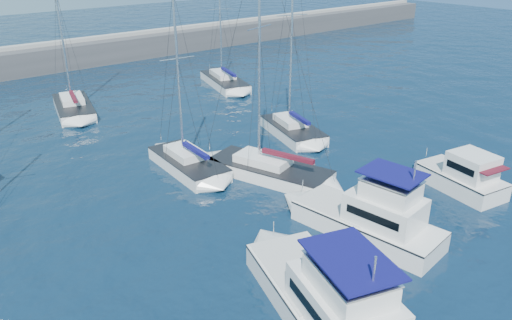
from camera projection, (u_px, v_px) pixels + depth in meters
ground at (329, 253)px, 26.70m from camera, size 220.00×220.00×0.00m
breakwater at (25, 64)px, 62.93m from camera, size 160.00×6.00×4.45m
motor_yacht_port_inner at (333, 308)px, 21.05m from camera, size 6.56×11.06×4.69m
motor_yacht_stbd_inner at (373, 219)px, 27.73m from camera, size 4.19×8.73×4.69m
motor_yacht_stbd_outer at (464, 178)px, 33.06m from camera, size 3.75×6.09×3.20m
sailboat_mid_c at (188, 163)px, 36.23m from camera, size 3.42×7.45×12.80m
sailboat_mid_d at (269, 170)px, 35.10m from camera, size 5.74×9.32×16.57m
sailboat_mid_e at (292, 129)px, 42.62m from camera, size 4.92×7.63×15.97m
sailboat_back_b at (74, 107)px, 48.38m from camera, size 5.09×8.75×17.73m
sailboat_back_c at (224, 81)px, 57.29m from camera, size 5.40×9.36×13.43m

